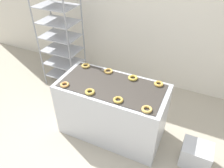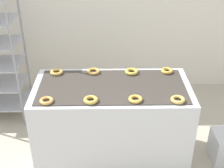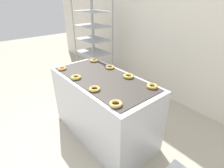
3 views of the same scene
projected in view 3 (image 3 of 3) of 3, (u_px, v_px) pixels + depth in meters
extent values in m
plane|color=#B2A893|center=(65.00, 154.00, 2.15)|extent=(14.00, 14.00, 0.00)
cube|color=silver|center=(180.00, 20.00, 2.72)|extent=(8.00, 0.05, 2.80)
cube|color=silver|center=(103.00, 107.00, 2.30)|extent=(1.44, 0.71, 0.85)
cube|color=#38332D|center=(102.00, 78.00, 2.10)|extent=(1.33, 0.62, 0.01)
cube|color=#262628|center=(102.00, 122.00, 1.77)|extent=(0.12, 0.07, 0.10)
cylinder|color=gray|center=(75.00, 39.00, 3.53)|extent=(0.02, 0.02, 1.89)
cylinder|color=gray|center=(93.00, 46.00, 3.09)|extent=(0.02, 0.02, 1.89)
cylinder|color=gray|center=(94.00, 36.00, 3.79)|extent=(0.02, 0.02, 1.89)
cylinder|color=gray|center=(113.00, 42.00, 3.35)|extent=(0.02, 0.02, 1.89)
cube|color=#A8AAB2|center=(95.00, 75.00, 3.79)|extent=(0.65, 0.46, 0.01)
cube|color=#A8AAB2|center=(94.00, 64.00, 3.67)|extent=(0.65, 0.46, 0.01)
cube|color=#A8AAB2|center=(94.00, 52.00, 3.55)|extent=(0.65, 0.46, 0.01)
cube|color=#A8AAB2|center=(93.00, 39.00, 3.43)|extent=(0.65, 0.46, 0.01)
cube|color=#A8AAB2|center=(93.00, 26.00, 3.31)|extent=(0.65, 0.46, 0.01)
cube|color=#A8AAB2|center=(92.00, 11.00, 3.20)|extent=(0.65, 0.46, 0.01)
torus|color=#DB994C|center=(62.00, 68.00, 2.32)|extent=(0.12, 0.12, 0.03)
torus|color=gold|center=(76.00, 77.00, 2.07)|extent=(0.12, 0.12, 0.03)
torus|color=gold|center=(95.00, 89.00, 1.82)|extent=(0.12, 0.12, 0.03)
torus|color=tan|center=(116.00, 104.00, 1.57)|extent=(0.12, 0.12, 0.03)
torus|color=gold|center=(94.00, 60.00, 2.60)|extent=(0.12, 0.12, 0.03)
torus|color=gold|center=(110.00, 67.00, 2.36)|extent=(0.13, 0.13, 0.03)
torus|color=gold|center=(128.00, 76.00, 2.10)|extent=(0.13, 0.13, 0.03)
torus|color=gold|center=(152.00, 86.00, 1.87)|extent=(0.12, 0.12, 0.03)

